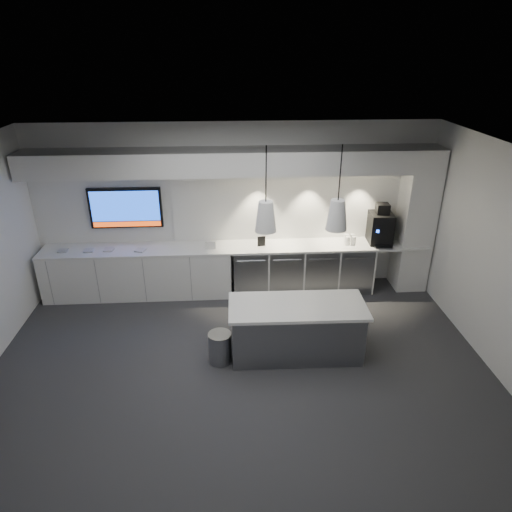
{
  "coord_description": "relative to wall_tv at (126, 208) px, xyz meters",
  "views": [
    {
      "loc": [
        -0.1,
        -5.21,
        4.14
      ],
      "look_at": [
        0.29,
        1.1,
        1.2
      ],
      "focal_mm": 32.0,
      "sensor_mm": 36.0,
      "label": 1
    }
  ],
  "objects": [
    {
      "name": "pendant_left",
      "position": [
        2.26,
        -2.2,
        0.59
      ],
      "size": [
        0.28,
        0.28,
        1.1
      ],
      "color": "white",
      "rests_on": "ceiling"
    },
    {
      "name": "wall_right",
      "position": [
        5.4,
        -2.45,
        -0.06
      ],
      "size": [
        0.0,
        7.0,
        7.0
      ],
      "primitive_type": "plane",
      "rotation": [
        1.57,
        0.0,
        -1.57
      ],
      "color": "white",
      "rests_on": "floor"
    },
    {
      "name": "tray_c",
      "position": [
        -0.31,
        -0.31,
        -0.65
      ],
      "size": [
        0.17,
        0.17,
        0.02
      ],
      "primitive_type": "cube",
      "rotation": [
        0.0,
        0.0,
        -0.08
      ],
      "color": "#B8B8B8",
      "rests_on": "back_counter"
    },
    {
      "name": "column",
      "position": [
        5.1,
        -0.25,
        -0.26
      ],
      "size": [
        0.55,
        0.55,
        2.6
      ],
      "primitive_type": "cube",
      "color": "white",
      "rests_on": "floor"
    },
    {
      "name": "bin",
      "position": [
        1.62,
        -2.32,
        -1.33
      ],
      "size": [
        0.36,
        0.36,
        0.46
      ],
      "primitive_type": "cylinder",
      "rotation": [
        0.0,
        0.0,
        -0.1
      ],
      "color": "gray",
      "rests_on": "floor"
    },
    {
      "name": "backsplash",
      "position": [
        3.1,
        0.03,
        -0.01
      ],
      "size": [
        4.6,
        0.03,
        1.3
      ],
      "primitive_type": "cube",
      "color": "white",
      "rests_on": "wall_back"
    },
    {
      "name": "fridge_unit_c",
      "position": [
        3.41,
        -0.27,
        -1.13
      ],
      "size": [
        0.6,
        0.61,
        0.85
      ],
      "primitive_type": "cube",
      "color": "gray",
      "rests_on": "floor"
    },
    {
      "name": "sign_white",
      "position": [
        1.45,
        -0.37,
        -0.59
      ],
      "size": [
        0.18,
        0.04,
        0.14
      ],
      "primitive_type": "cube",
      "rotation": [
        0.0,
        0.0,
        -0.09
      ],
      "color": "white",
      "rests_on": "back_counter"
    },
    {
      "name": "cup_cluster",
      "position": [
        3.94,
        -0.29,
        -0.58
      ],
      "size": [
        0.18,
        0.18,
        0.16
      ],
      "primitive_type": null,
      "color": "white",
      "rests_on": "back_counter"
    },
    {
      "name": "back_counter",
      "position": [
        1.9,
        -0.27,
        -0.68
      ],
      "size": [
        6.8,
        0.65,
        0.04
      ],
      "primitive_type": "cube",
      "color": "white",
      "rests_on": "left_base_cabinets"
    },
    {
      "name": "fridge_unit_d",
      "position": [
        4.04,
        -0.27,
        -1.13
      ],
      "size": [
        0.6,
        0.61,
        0.85
      ],
      "primitive_type": "cube",
      "color": "gray",
      "rests_on": "floor"
    },
    {
      "name": "floor",
      "position": [
        1.9,
        -2.45,
        -1.56
      ],
      "size": [
        7.0,
        7.0,
        0.0
      ],
      "primitive_type": "plane",
      "color": "#333336",
      "rests_on": "ground"
    },
    {
      "name": "fridge_unit_b",
      "position": [
        2.78,
        -0.27,
        -1.13
      ],
      "size": [
        0.6,
        0.61,
        0.85
      ],
      "primitive_type": "cube",
      "color": "gray",
      "rests_on": "floor"
    },
    {
      "name": "island",
      "position": [
        2.72,
        -2.2,
        -1.15
      ],
      "size": [
        1.95,
        0.86,
        0.82
      ],
      "rotation": [
        0.0,
        0.0,
        -0.02
      ],
      "color": "gray",
      "rests_on": "floor"
    },
    {
      "name": "coffee_machine",
      "position": [
        4.48,
        -0.25,
        -0.36
      ],
      "size": [
        0.43,
        0.59,
        0.72
      ],
      "rotation": [
        0.0,
        0.0,
        -0.07
      ],
      "color": "black",
      "rests_on": "back_counter"
    },
    {
      "name": "soffit",
      "position": [
        1.9,
        -0.25,
        0.84
      ],
      "size": [
        6.9,
        0.6,
        0.4
      ],
      "primitive_type": "cube",
      "color": "white",
      "rests_on": "wall_back"
    },
    {
      "name": "left_base_cabinets",
      "position": [
        0.15,
        -0.27,
        -1.13
      ],
      "size": [
        3.3,
        0.63,
        0.86
      ],
      "primitive_type": "cube",
      "color": "white",
      "rests_on": "floor"
    },
    {
      "name": "wall_front",
      "position": [
        1.9,
        -4.95,
        -0.06
      ],
      "size": [
        7.0,
        0.0,
        7.0
      ],
      "primitive_type": "plane",
      "rotation": [
        -1.57,
        0.0,
        0.0
      ],
      "color": "white",
      "rests_on": "floor"
    },
    {
      "name": "tray_d",
      "position": [
        0.24,
        -0.37,
        -0.65
      ],
      "size": [
        0.2,
        0.2,
        0.02
      ],
      "primitive_type": "cube",
      "rotation": [
        0.0,
        0.0,
        -0.32
      ],
      "color": "#B8B8B8",
      "rests_on": "back_counter"
    },
    {
      "name": "wall_tv",
      "position": [
        0.0,
        0.0,
        0.0
      ],
      "size": [
        1.25,
        0.07,
        0.72
      ],
      "color": "black",
      "rests_on": "wall_back"
    },
    {
      "name": "tray_a",
      "position": [
        -1.08,
        -0.31,
        -0.65
      ],
      "size": [
        0.16,
        0.16,
        0.02
      ],
      "primitive_type": "cube",
      "rotation": [
        0.0,
        0.0,
        0.03
      ],
      "color": "#B8B8B8",
      "rests_on": "back_counter"
    },
    {
      "name": "sign_black",
      "position": [
        2.35,
        -0.29,
        -0.57
      ],
      "size": [
        0.14,
        0.04,
        0.18
      ],
      "primitive_type": "cube",
      "rotation": [
        0.0,
        0.0,
        0.18
      ],
      "color": "black",
      "rests_on": "back_counter"
    },
    {
      "name": "pendant_right",
      "position": [
        3.18,
        -2.2,
        0.59
      ],
      "size": [
        0.28,
        0.28,
        1.1
      ],
      "color": "white",
      "rests_on": "ceiling"
    },
    {
      "name": "fridge_unit_a",
      "position": [
        2.15,
        -0.27,
        -1.13
      ],
      "size": [
        0.6,
        0.61,
        0.85
      ],
      "primitive_type": "cube",
      "color": "gray",
      "rests_on": "floor"
    },
    {
      "name": "wall_back",
      "position": [
        1.9,
        0.05,
        -0.06
      ],
      "size": [
        7.0,
        0.0,
        7.0
      ],
      "primitive_type": "plane",
      "rotation": [
        1.57,
        0.0,
        0.0
      ],
      "color": "white",
      "rests_on": "floor"
    },
    {
      "name": "tray_b",
      "position": [
        -0.64,
        -0.33,
        -0.65
      ],
      "size": [
        0.17,
        0.17,
        0.02
      ],
      "primitive_type": "cube",
      "rotation": [
        0.0,
        0.0,
        0.09
      ],
      "color": "#B8B8B8",
      "rests_on": "back_counter"
    },
    {
      "name": "ceiling",
      "position": [
        1.9,
        -2.45,
        1.44
      ],
      "size": [
        7.0,
        7.0,
        0.0
      ],
      "primitive_type": "plane",
      "rotation": [
        3.14,
        0.0,
        0.0
      ],
      "color": "black",
      "rests_on": "wall_back"
    }
  ]
}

